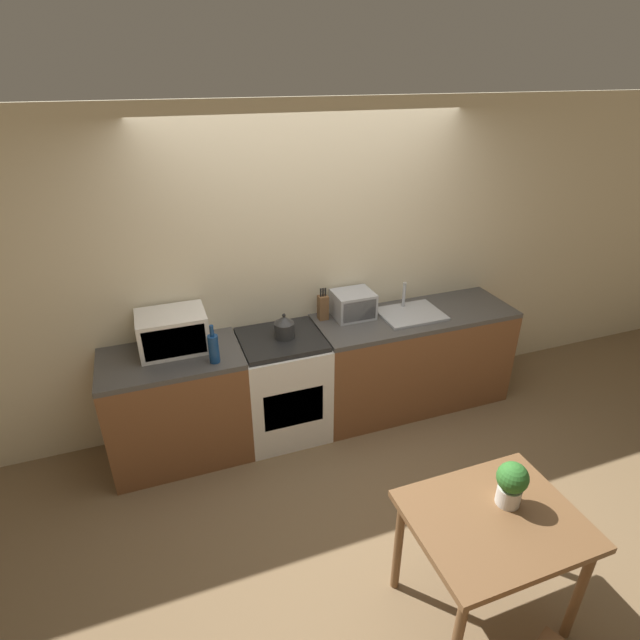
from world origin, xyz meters
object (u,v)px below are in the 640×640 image
(microwave, at_px, (173,332))
(toaster_oven, at_px, (353,304))
(stove_range, at_px, (283,386))
(bottle, at_px, (214,348))
(kettle, at_px, (284,327))
(dining_table, at_px, (493,531))

(microwave, height_order, toaster_oven, microwave)
(stove_range, distance_m, microwave, 1.00)
(bottle, height_order, toaster_oven, bottle)
(kettle, relative_size, toaster_oven, 0.62)
(kettle, height_order, microwave, microwave)
(bottle, distance_m, dining_table, 2.10)
(microwave, distance_m, bottle, 0.38)
(microwave, relative_size, toaster_oven, 1.50)
(bottle, height_order, dining_table, bottle)
(kettle, height_order, toaster_oven, toaster_oven)
(stove_range, xyz_separation_m, kettle, (0.03, 0.00, 0.54))
(toaster_oven, bearing_deg, microwave, -178.35)
(stove_range, height_order, kettle, kettle)
(toaster_oven, xyz_separation_m, dining_table, (-0.09, -2.06, -0.37))
(microwave, height_order, bottle, bottle)
(microwave, xyz_separation_m, dining_table, (1.38, -2.02, -0.41))
(stove_range, height_order, toaster_oven, toaster_oven)
(microwave, distance_m, dining_table, 2.48)
(kettle, height_order, dining_table, kettle)
(toaster_oven, relative_size, dining_table, 0.38)
(toaster_oven, bearing_deg, stove_range, -167.58)
(kettle, distance_m, toaster_oven, 0.66)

